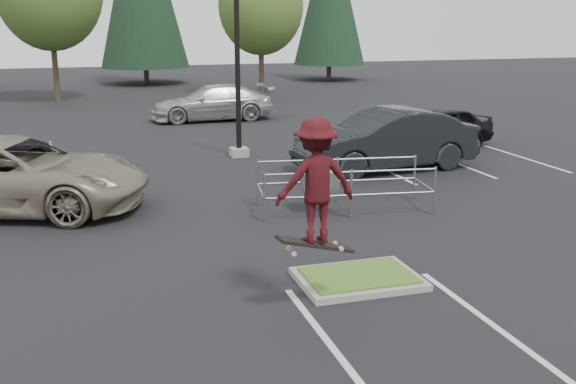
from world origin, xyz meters
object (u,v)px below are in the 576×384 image
object	(u,v)px
car_l_tan	(10,174)
car_far_silver	(212,103)
cart_corral	(325,182)
car_r_black	(438,127)
skateboarder	(316,182)
decid_c	(261,9)
car_r_charc	(386,140)
light_pole	(237,23)

from	to	relation	value
car_l_tan	car_far_silver	size ratio (longest dim) A/B	1.16
cart_corral	car_r_black	bearing A→B (deg)	52.53
skateboarder	cart_corral	bearing A→B (deg)	-112.26
decid_c	car_r_charc	world-z (taller)	decid_c
car_l_tan	car_r_charc	xyz separation A→B (m)	(11.00, 1.57, 0.04)
car_l_tan	skateboarder	bearing A→B (deg)	-126.62
cart_corral	car_r_charc	distance (m)	5.25
decid_c	cart_corral	xyz separation A→B (m)	(-4.96, -25.20, -4.49)
decid_c	car_far_silver	world-z (taller)	decid_c
skateboarder	car_r_charc	distance (m)	11.21
car_l_tan	decid_c	bearing A→B (deg)	-8.83
skateboarder	car_r_black	xyz separation A→B (m)	(9.20, 12.50, -1.46)
car_far_silver	car_r_charc	bearing A→B (deg)	14.74
decid_c	car_far_silver	bearing A→B (deg)	-117.97
light_pole	decid_c	distance (m)	18.67
skateboarder	car_r_black	bearing A→B (deg)	-127.03
light_pole	decid_c	world-z (taller)	light_pole
car_far_silver	car_r_black	bearing A→B (deg)	35.73
car_r_charc	car_r_black	distance (m)	4.57
cart_corral	car_l_tan	xyz separation A→B (m)	(-7.53, 2.37, 0.16)
car_r_black	car_l_tan	bearing A→B (deg)	-84.35
car_l_tan	car_r_charc	size ratio (longest dim) A/B	1.14
decid_c	car_r_black	distance (m)	18.98
skateboarder	car_r_charc	size ratio (longest dim) A/B	0.38
decid_c	car_r_black	size ratio (longest dim) A/B	1.88
light_pole	cart_corral	size ratio (longest dim) A/B	2.29
skateboarder	car_far_silver	size ratio (longest dim) A/B	0.39
decid_c	cart_corral	bearing A→B (deg)	-101.14
car_r_charc	car_l_tan	bearing A→B (deg)	-88.67
decid_c	car_l_tan	bearing A→B (deg)	-118.68
light_pole	car_r_charc	distance (m)	6.38
car_l_tan	car_r_black	size ratio (longest dim) A/B	1.49
car_l_tan	car_far_silver	world-z (taller)	car_l_tan
cart_corral	car_l_tan	distance (m)	7.89
decid_c	skateboarder	bearing A→B (deg)	-103.13
car_r_black	car_far_silver	bearing A→B (deg)	-155.65
skateboarder	car_r_black	distance (m)	15.59
light_pole	car_r_black	xyz separation A→B (m)	(7.50, -0.50, -3.80)
car_r_black	car_far_silver	distance (m)	11.55
car_l_tan	cart_corral	bearing A→B (deg)	-87.61
decid_c	cart_corral	world-z (taller)	decid_c
car_r_charc	car_far_silver	world-z (taller)	car_r_charc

